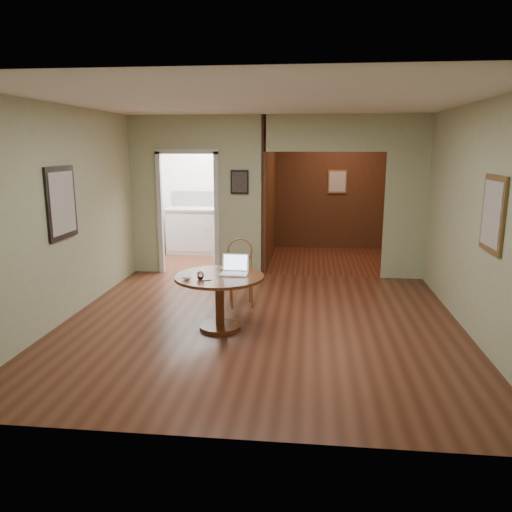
# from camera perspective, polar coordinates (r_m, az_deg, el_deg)

# --- Properties ---
(floor) EXTENTS (5.00, 5.00, 0.00)m
(floor) POSITION_cam_1_polar(r_m,az_deg,el_deg) (6.30, 0.46, -7.89)
(floor) COLOR #462014
(floor) RESTS_ON ground
(room_shell) EXTENTS (5.20, 7.50, 5.00)m
(room_shell) POSITION_cam_1_polar(r_m,az_deg,el_deg) (9.08, -0.49, 6.74)
(room_shell) COLOR white
(room_shell) RESTS_ON ground
(dining_table) EXTENTS (1.08, 1.08, 0.67)m
(dining_table) POSITION_cam_1_polar(r_m,az_deg,el_deg) (6.04, -4.19, -3.83)
(dining_table) COLOR brown
(dining_table) RESTS_ON ground
(chair) EXTENTS (0.47, 0.47, 0.93)m
(chair) POSITION_cam_1_polar(r_m,az_deg,el_deg) (6.98, -1.77, -1.42)
(chair) COLOR #9E6038
(chair) RESTS_ON ground
(open_laptop) EXTENTS (0.33, 0.28, 0.23)m
(open_laptop) POSITION_cam_1_polar(r_m,az_deg,el_deg) (6.07, -2.46, -1.43)
(open_laptop) COLOR white
(open_laptop) RESTS_ON dining_table
(closed_laptop) EXTENTS (0.34, 0.24, 0.03)m
(closed_laptop) POSITION_cam_1_polar(r_m,az_deg,el_deg) (6.20, -2.79, -1.61)
(closed_laptop) COLOR #A9AAAE
(closed_laptop) RESTS_ON dining_table
(mouse) EXTENTS (0.11, 0.07, 0.05)m
(mouse) POSITION_cam_1_polar(r_m,az_deg,el_deg) (5.84, -7.95, -2.50)
(mouse) COLOR white
(mouse) RESTS_ON dining_table
(wine_glass) EXTENTS (0.09, 0.09, 0.10)m
(wine_glass) POSITION_cam_1_polar(r_m,az_deg,el_deg) (5.83, -6.38, -2.21)
(wine_glass) COLOR white
(wine_glass) RESTS_ON dining_table
(pen) EXTENTS (0.13, 0.07, 0.01)m
(pen) POSITION_cam_1_polar(r_m,az_deg,el_deg) (5.78, -5.79, -2.79)
(pen) COLOR navy
(pen) RESTS_ON dining_table
(kitchen_cabinet) EXTENTS (2.06, 0.60, 0.94)m
(kitchen_cabinet) POSITION_cam_1_polar(r_m,az_deg,el_deg) (10.40, -4.60, 2.91)
(kitchen_cabinet) COLOR silver
(kitchen_cabinet) RESTS_ON ground
(grocery_bag) EXTENTS (0.38, 0.35, 0.31)m
(grocery_bag) POSITION_cam_1_polar(r_m,az_deg,el_deg) (10.20, -0.29, 6.29)
(grocery_bag) COLOR beige
(grocery_bag) RESTS_ON kitchen_cabinet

